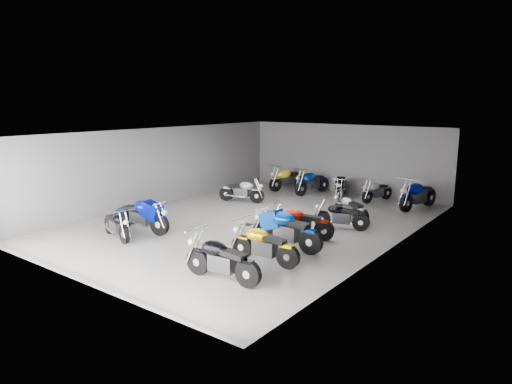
# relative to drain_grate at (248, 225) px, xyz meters

# --- Properties ---
(ground) EXTENTS (14.00, 14.00, 0.00)m
(ground) POSITION_rel_drain_grate_xyz_m (0.00, 0.50, -0.01)
(ground) COLOR #A09D98
(ground) RESTS_ON ground
(wall_back) EXTENTS (10.00, 0.10, 3.20)m
(wall_back) POSITION_rel_drain_grate_xyz_m (0.00, 7.50, 1.59)
(wall_back) COLOR slate
(wall_back) RESTS_ON ground
(wall_left) EXTENTS (0.10, 14.00, 3.20)m
(wall_left) POSITION_rel_drain_grate_xyz_m (-5.00, 0.50, 1.59)
(wall_left) COLOR slate
(wall_left) RESTS_ON ground
(wall_right) EXTENTS (0.10, 14.00, 3.20)m
(wall_right) POSITION_rel_drain_grate_xyz_m (5.00, 0.50, 1.59)
(wall_right) COLOR slate
(wall_right) RESTS_ON ground
(ceiling) EXTENTS (10.00, 14.00, 0.04)m
(ceiling) POSITION_rel_drain_grate_xyz_m (0.00, 0.50, 3.21)
(ceiling) COLOR black
(ceiling) RESTS_ON wall_back
(drain_grate) EXTENTS (0.32, 0.32, 0.01)m
(drain_grate) POSITION_rel_drain_grate_xyz_m (0.00, 0.00, 0.00)
(drain_grate) COLOR black
(drain_grate) RESTS_ON ground
(motorcycle_left_a) EXTENTS (1.86, 0.65, 0.84)m
(motorcycle_left_a) POSITION_rel_drain_grate_xyz_m (-2.26, -3.78, 0.45)
(motorcycle_left_a) COLOR black
(motorcycle_left_a) RESTS_ON ground
(motorcycle_left_b) EXTENTS (2.32, 0.55, 1.02)m
(motorcycle_left_b) POSITION_rel_drain_grate_xyz_m (-2.25, -2.82, 0.55)
(motorcycle_left_b) COLOR black
(motorcycle_left_b) RESTS_ON ground
(motorcycle_left_f) EXTENTS (1.98, 0.74, 0.89)m
(motorcycle_left_f) POSITION_rel_drain_grate_xyz_m (-2.47, 2.78, 0.48)
(motorcycle_left_f) COLOR black
(motorcycle_left_f) RESTS_ON ground
(motorcycle_right_a) EXTENTS (2.18, 0.46, 0.96)m
(motorcycle_right_a) POSITION_rel_drain_grate_xyz_m (2.62, -4.38, 0.52)
(motorcycle_right_a) COLOR black
(motorcycle_right_a) RESTS_ON ground
(motorcycle_right_b) EXTENTS (2.11, 0.44, 0.93)m
(motorcycle_right_b) POSITION_rel_drain_grate_xyz_m (2.72, -2.79, 0.50)
(motorcycle_right_b) COLOR black
(motorcycle_right_b) RESTS_ON ground
(motorcycle_right_c) EXTENTS (2.38, 0.46, 1.05)m
(motorcycle_right_c) POSITION_rel_drain_grate_xyz_m (2.51, -1.41, 0.57)
(motorcycle_right_c) COLOR black
(motorcycle_right_c) RESTS_ON ground
(motorcycle_right_d) EXTENTS (2.00, 0.97, 0.93)m
(motorcycle_right_d) POSITION_rel_drain_grate_xyz_m (2.35, -0.35, 0.50)
(motorcycle_right_d) COLOR black
(motorcycle_right_d) RESTS_ON ground
(motorcycle_right_e) EXTENTS (1.85, 0.65, 0.83)m
(motorcycle_right_e) POSITION_rel_drain_grate_xyz_m (2.84, 1.49, 0.45)
(motorcycle_right_e) COLOR black
(motorcycle_right_e) RESTS_ON ground
(motorcycle_right_f) EXTENTS (1.76, 0.91, 0.83)m
(motorcycle_right_f) POSITION_rel_drain_grate_xyz_m (2.59, 2.74, 0.45)
(motorcycle_right_f) COLOR black
(motorcycle_right_f) RESTS_ON ground
(motorcycle_back_b) EXTENTS (0.72, 2.24, 1.00)m
(motorcycle_back_b) POSITION_rel_drain_grate_xyz_m (-2.44, 6.27, 0.54)
(motorcycle_back_b) COLOR black
(motorcycle_back_b) RESTS_ON ground
(motorcycle_back_c) EXTENTS (0.59, 2.28, 1.01)m
(motorcycle_back_c) POSITION_rel_drain_grate_xyz_m (-0.96, 6.11, 0.54)
(motorcycle_back_c) COLOR black
(motorcycle_back_c) RESTS_ON ground
(motorcycle_back_d) EXTENTS (0.75, 1.96, 0.89)m
(motorcycle_back_d) POSITION_rel_drain_grate_xyz_m (0.45, 6.34, 0.48)
(motorcycle_back_d) COLOR black
(motorcycle_back_d) RESTS_ON ground
(motorcycle_back_e) EXTENTS (0.62, 1.89, 0.85)m
(motorcycle_back_e) POSITION_rel_drain_grate_xyz_m (2.12, 6.36, 0.46)
(motorcycle_back_e) COLOR black
(motorcycle_back_e) RESTS_ON ground
(motorcycle_back_f) EXTENTS (0.75, 2.37, 1.06)m
(motorcycle_back_f) POSITION_rel_drain_grate_xyz_m (3.99, 5.98, 0.57)
(motorcycle_back_f) COLOR black
(motorcycle_back_f) RESTS_ON ground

